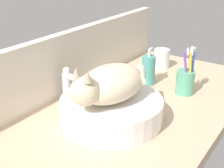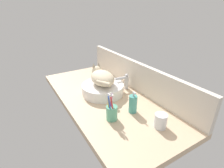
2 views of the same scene
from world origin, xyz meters
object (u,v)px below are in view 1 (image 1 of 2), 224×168
(cat, at_px, (109,84))
(soap_dispenser, at_px, (148,70))
(water_glass, at_px, (162,60))
(sink_basin, at_px, (111,110))
(toothbrush_cup, at_px, (186,81))
(faucet, at_px, (69,84))

(cat, height_order, soap_dispenser, cat)
(water_glass, bearing_deg, sink_basin, -171.08)
(sink_basin, xyz_separation_m, soap_dispenser, (0.34, 0.04, 0.02))
(soap_dispenser, bearing_deg, toothbrush_cup, -90.56)
(cat, height_order, water_glass, cat)
(cat, relative_size, faucet, 2.36)
(soap_dispenser, bearing_deg, sink_basin, -172.45)
(faucet, bearing_deg, sink_basin, -96.85)
(cat, height_order, faucet, cat)
(cat, bearing_deg, water_glass, 8.66)
(faucet, xyz_separation_m, soap_dispenser, (0.31, -0.16, -0.01))
(sink_basin, relative_size, faucet, 2.47)
(soap_dispenser, distance_m, toothbrush_cup, 0.16)
(sink_basin, relative_size, cat, 1.05)
(sink_basin, height_order, water_glass, water_glass)
(faucet, relative_size, toothbrush_cup, 0.73)
(soap_dispenser, height_order, toothbrush_cup, toothbrush_cup)
(cat, xyz_separation_m, soap_dispenser, (0.35, 0.04, -0.08))
(faucet, distance_m, soap_dispenser, 0.35)
(sink_basin, bearing_deg, water_glass, 8.92)
(soap_dispenser, xyz_separation_m, water_glass, (0.21, 0.04, -0.02))
(sink_basin, relative_size, water_glass, 3.78)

